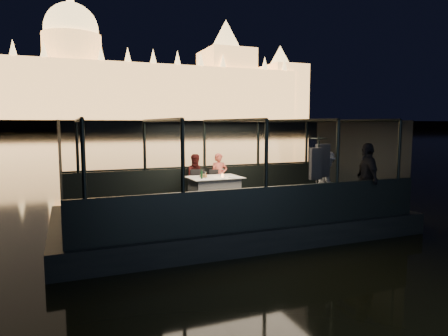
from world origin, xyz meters
name	(u,v)px	position (x,y,z in m)	size (l,w,h in m)	color
river_water	(86,137)	(0.00, 80.00, 0.00)	(500.00, 500.00, 0.00)	black
boat_hull	(230,229)	(0.00, 0.00, 0.00)	(8.60, 4.40, 1.00)	black
boat_deck	(230,211)	(0.00, 0.00, 0.48)	(8.00, 4.00, 0.04)	black
gunwale_port	(205,182)	(0.00, 2.00, 0.95)	(8.00, 0.08, 0.90)	black
gunwale_starboard	(266,208)	(0.00, -2.00, 0.95)	(8.00, 0.08, 0.90)	black
cabin_glass_port	(204,144)	(0.00, 2.00, 2.10)	(8.00, 0.02, 1.40)	#99B2B2
cabin_glass_starboard	(266,154)	(0.00, -2.00, 2.10)	(8.00, 0.02, 1.40)	#99B2B2
cabin_roof_glass	(230,120)	(0.00, 0.00, 2.80)	(8.00, 4.00, 0.02)	#99B2B2
end_wall_fore	(61,173)	(-4.00, 0.00, 1.65)	(0.02, 4.00, 2.30)	black
end_wall_aft	(356,160)	(4.00, 0.00, 1.65)	(0.02, 4.00, 2.30)	black
canopy_ribs	(230,166)	(0.00, 0.00, 1.65)	(8.00, 4.00, 2.30)	black
embankment	(74,127)	(0.00, 210.00, 1.00)	(400.00, 140.00, 6.00)	#423D33
parliament_building	(73,61)	(0.00, 175.00, 29.00)	(220.00, 32.00, 60.00)	#F2D18C
dining_table_central	(214,191)	(-0.12, 0.81, 0.89)	(1.45, 1.05, 0.77)	white
chair_port_left	(200,186)	(-0.38, 1.34, 0.95)	(0.42, 0.42, 0.90)	black
chair_port_right	(218,185)	(0.16, 1.30, 0.95)	(0.41, 0.41, 0.88)	black
coat_stand	(318,179)	(1.70, -1.41, 1.40)	(0.53, 0.43, 1.92)	black
person_woman_coral	(219,174)	(0.29, 1.53, 1.25)	(0.49, 0.32, 1.35)	#CF5C4B
person_man_maroon	(196,174)	(-0.37, 1.63, 1.25)	(0.64, 0.50, 1.34)	#421312
passenger_stripe	(325,178)	(2.18, -1.04, 1.35)	(1.01, 0.57, 1.56)	silver
passenger_dark	(367,180)	(2.92, -1.69, 1.35)	(1.04, 0.44, 1.76)	black
wine_bottle	(202,173)	(-0.56, 0.60, 1.42)	(0.06, 0.06, 0.27)	#163D21
bread_basket	(204,176)	(-0.42, 0.87, 1.31)	(0.20, 0.20, 0.08)	brown
amber_candle	(222,175)	(0.09, 0.75, 1.31)	(0.06, 0.06, 0.08)	#FA873E
plate_near	(232,177)	(0.30, 0.54, 1.27)	(0.25, 0.25, 0.02)	silver
plate_far	(202,176)	(-0.40, 1.00, 1.27)	(0.21, 0.21, 0.01)	silver
wine_glass_white	(205,175)	(-0.44, 0.64, 1.36)	(0.06, 0.06, 0.18)	silver
wine_glass_red	(223,172)	(0.19, 0.98, 1.36)	(0.06, 0.06, 0.19)	white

